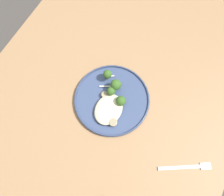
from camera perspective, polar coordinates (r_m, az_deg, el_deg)
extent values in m
plane|color=#47423D|center=(1.58, -0.45, -9.14)|extent=(6.00, 6.00, 0.00)
cube|color=#9E754C|center=(0.88, -0.80, -0.54)|extent=(1.40, 1.00, 0.04)
cube|color=olive|center=(1.61, -4.09, 21.64)|extent=(0.06, 0.06, 0.70)
cube|color=olive|center=(1.53, 26.45, 7.91)|extent=(0.06, 0.06, 0.70)
cylinder|color=#38476B|center=(0.86, 0.00, -0.34)|extent=(0.29, 0.29, 0.01)
torus|color=#334162|center=(0.85, 0.00, -0.15)|extent=(0.29, 0.29, 0.01)
ellipsoid|color=beige|center=(0.83, -0.88, -2.91)|extent=(0.13, 0.10, 0.03)
cylinder|color=#DBB77A|center=(0.83, -1.37, -2.68)|extent=(0.02, 0.02, 0.01)
cylinder|color=#8E774F|center=(0.83, -1.38, -2.54)|extent=(0.02, 0.02, 0.00)
cylinder|color=#DBB77A|center=(0.82, -2.35, -5.15)|extent=(0.03, 0.03, 0.01)
cylinder|color=#8E774F|center=(0.82, -2.37, -5.03)|extent=(0.03, 0.03, 0.00)
cylinder|color=beige|center=(0.84, 1.72, -1.47)|extent=(0.03, 0.03, 0.01)
cylinder|color=#988766|center=(0.83, 1.73, -1.30)|extent=(0.03, 0.03, 0.00)
cylinder|color=beige|center=(0.82, 0.24, -6.23)|extent=(0.03, 0.03, 0.02)
cylinder|color=#988766|center=(0.81, 0.24, -6.08)|extent=(0.03, 0.03, 0.00)
cylinder|color=beige|center=(0.85, -1.95, 0.69)|extent=(0.03, 0.03, 0.01)
cylinder|color=#988766|center=(0.84, -1.96, 0.84)|extent=(0.02, 0.02, 0.00)
cylinder|color=beige|center=(0.85, -0.31, 0.62)|extent=(0.03, 0.03, 0.01)
cylinder|color=#988766|center=(0.84, -0.31, 0.77)|extent=(0.03, 0.03, 0.00)
cylinder|color=#7A994C|center=(0.85, -0.29, 1.27)|extent=(0.01, 0.01, 0.02)
sphere|color=#386023|center=(0.83, -0.29, 1.78)|extent=(0.03, 0.03, 0.03)
cylinder|color=#89A356|center=(0.88, -1.17, 5.43)|extent=(0.02, 0.02, 0.02)
sphere|color=#386023|center=(0.86, -1.20, 6.11)|extent=(0.03, 0.03, 0.03)
cylinder|color=#89A356|center=(0.84, 2.26, -1.16)|extent=(0.02, 0.02, 0.02)
sphere|color=#386023|center=(0.82, 2.32, -0.65)|extent=(0.04, 0.04, 0.04)
cylinder|color=#89A356|center=(0.86, 0.93, 2.73)|extent=(0.02, 0.02, 0.02)
sphere|color=#386023|center=(0.84, 0.95, 3.41)|extent=(0.04, 0.04, 0.04)
cube|color=silver|center=(0.89, -0.57, 5.58)|extent=(0.02, 0.03, 0.00)
cube|color=silver|center=(0.87, -1.59, 2.99)|extent=(0.03, 0.05, 0.00)
cube|color=silver|center=(0.85, 16.83, -16.68)|extent=(0.09, 0.14, 0.00)
cube|color=silver|center=(0.88, 22.84, -15.78)|extent=(0.04, 0.04, 0.00)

